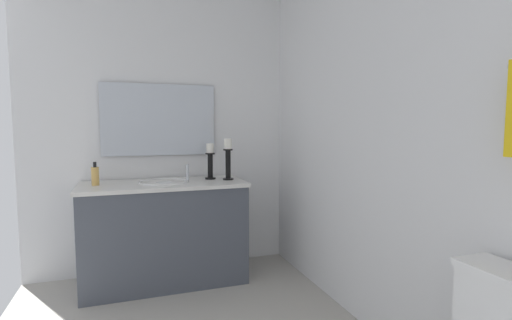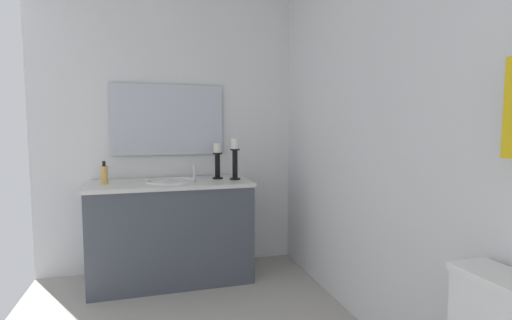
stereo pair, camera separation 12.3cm
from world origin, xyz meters
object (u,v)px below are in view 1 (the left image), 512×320
object	(u,v)px
vanity_cabinet	(165,232)
candle_holder_short	(210,160)
soap_bottle	(95,176)
sink_basin	(164,187)
mirror	(159,120)
candle_holder_tall	(228,158)

from	to	relation	value
vanity_cabinet	candle_holder_short	distance (m)	0.70
candle_holder_short	soap_bottle	size ratio (longest dim) A/B	1.69
sink_basin	candle_holder_short	size ratio (longest dim) A/B	1.32
mirror	soap_bottle	size ratio (longest dim) A/B	5.31
vanity_cabinet	candle_holder_tall	world-z (taller)	candle_holder_tall
mirror	candle_holder_short	bearing A→B (deg)	62.07
vanity_cabinet	candle_holder_short	world-z (taller)	candle_holder_short
vanity_cabinet	mirror	world-z (taller)	mirror
candle_holder_tall	soap_bottle	distance (m)	1.04
candle_holder_short	soap_bottle	xyz separation A→B (m)	(0.05, -0.90, -0.09)
mirror	candle_holder_tall	world-z (taller)	mirror
sink_basin	mirror	bearing A→B (deg)	-179.80
vanity_cabinet	candle_holder_tall	xyz separation A→B (m)	(0.02, 0.53, 0.60)
sink_basin	mirror	world-z (taller)	mirror
sink_basin	candle_holder_tall	world-z (taller)	candle_holder_tall
mirror	soap_bottle	bearing A→B (deg)	-62.55
soap_bottle	vanity_cabinet	bearing A→B (deg)	88.17
soap_bottle	candle_holder_short	bearing A→B (deg)	93.42
vanity_cabinet	sink_basin	size ratio (longest dim) A/B	3.23
vanity_cabinet	candle_holder_tall	size ratio (longest dim) A/B	3.74
mirror	soap_bottle	world-z (taller)	mirror
candle_holder_short	vanity_cabinet	bearing A→B (deg)	-79.95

